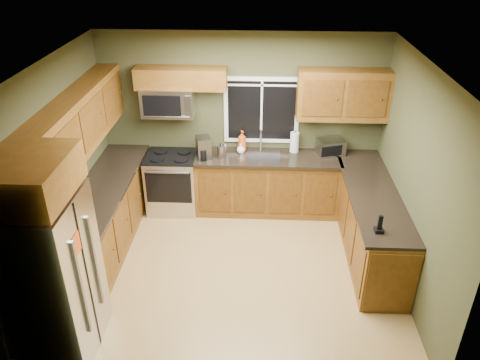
# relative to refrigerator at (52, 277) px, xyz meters

# --- Properties ---
(floor) EXTENTS (4.20, 4.20, 0.00)m
(floor) POSITION_rel_refrigerator_xyz_m (1.74, 1.30, -0.90)
(floor) COLOR #9C7A45
(floor) RESTS_ON ground
(ceiling) EXTENTS (4.20, 4.20, 0.00)m
(ceiling) POSITION_rel_refrigerator_xyz_m (1.74, 1.30, 1.80)
(ceiling) COLOR white
(ceiling) RESTS_ON back_wall
(back_wall) EXTENTS (4.20, 0.00, 4.20)m
(back_wall) POSITION_rel_refrigerator_xyz_m (1.74, 3.10, 0.45)
(back_wall) COLOR #3D3F24
(back_wall) RESTS_ON ground
(front_wall) EXTENTS (4.20, 0.00, 4.20)m
(front_wall) POSITION_rel_refrigerator_xyz_m (1.74, -0.50, 0.45)
(front_wall) COLOR #3D3F24
(front_wall) RESTS_ON ground
(left_wall) EXTENTS (0.00, 3.60, 3.60)m
(left_wall) POSITION_rel_refrigerator_xyz_m (-0.36, 1.30, 0.45)
(left_wall) COLOR #3D3F24
(left_wall) RESTS_ON ground
(right_wall) EXTENTS (0.00, 3.60, 3.60)m
(right_wall) POSITION_rel_refrigerator_xyz_m (3.84, 1.30, 0.45)
(right_wall) COLOR #3D3F24
(right_wall) RESTS_ON ground
(window) EXTENTS (1.12, 0.03, 1.02)m
(window) POSITION_rel_refrigerator_xyz_m (2.04, 3.08, 0.65)
(window) COLOR white
(window) RESTS_ON back_wall
(base_cabinets_left) EXTENTS (0.60, 2.65, 0.90)m
(base_cabinets_left) POSITION_rel_refrigerator_xyz_m (-0.06, 1.78, -0.45)
(base_cabinets_left) COLOR brown
(base_cabinets_left) RESTS_ON ground
(countertop_left) EXTENTS (0.65, 2.65, 0.04)m
(countertop_left) POSITION_rel_refrigerator_xyz_m (-0.04, 1.78, 0.02)
(countertop_left) COLOR black
(countertop_left) RESTS_ON base_cabinets_left
(base_cabinets_back) EXTENTS (2.17, 0.60, 0.90)m
(base_cabinets_back) POSITION_rel_refrigerator_xyz_m (2.15, 2.80, -0.45)
(base_cabinets_back) COLOR brown
(base_cabinets_back) RESTS_ON ground
(countertop_back) EXTENTS (2.17, 0.65, 0.04)m
(countertop_back) POSITION_rel_refrigerator_xyz_m (2.15, 2.78, 0.02)
(countertop_back) COLOR black
(countertop_back) RESTS_ON base_cabinets_back
(base_cabinets_peninsula) EXTENTS (0.60, 2.52, 0.90)m
(base_cabinets_peninsula) POSITION_rel_refrigerator_xyz_m (3.54, 1.84, -0.45)
(base_cabinets_peninsula) COLOR brown
(base_cabinets_peninsula) RESTS_ON ground
(countertop_peninsula) EXTENTS (0.65, 2.50, 0.04)m
(countertop_peninsula) POSITION_rel_refrigerator_xyz_m (3.51, 1.85, 0.02)
(countertop_peninsula) COLOR black
(countertop_peninsula) RESTS_ON base_cabinets_peninsula
(upper_cabinets_left) EXTENTS (0.33, 2.65, 0.72)m
(upper_cabinets_left) POSITION_rel_refrigerator_xyz_m (-0.20, 1.78, 0.96)
(upper_cabinets_left) COLOR brown
(upper_cabinets_left) RESTS_ON left_wall
(upper_cabinets_back_left) EXTENTS (1.30, 0.33, 0.30)m
(upper_cabinets_back_left) POSITION_rel_refrigerator_xyz_m (0.89, 2.94, 1.17)
(upper_cabinets_back_left) COLOR brown
(upper_cabinets_back_left) RESTS_ON back_wall
(upper_cabinets_back_right) EXTENTS (1.30, 0.33, 0.72)m
(upper_cabinets_back_right) POSITION_rel_refrigerator_xyz_m (3.19, 2.94, 0.96)
(upper_cabinets_back_right) COLOR brown
(upper_cabinets_back_right) RESTS_ON back_wall
(upper_cabinet_over_fridge) EXTENTS (0.72, 0.90, 0.38)m
(upper_cabinet_over_fridge) POSITION_rel_refrigerator_xyz_m (-0.00, 0.00, 1.13)
(upper_cabinet_over_fridge) COLOR brown
(upper_cabinet_over_fridge) RESTS_ON left_wall
(refrigerator) EXTENTS (0.74, 0.90, 1.80)m
(refrigerator) POSITION_rel_refrigerator_xyz_m (0.00, 0.00, 0.00)
(refrigerator) COLOR #B7B7BC
(refrigerator) RESTS_ON ground
(range) EXTENTS (0.76, 0.69, 0.94)m
(range) POSITION_rel_refrigerator_xyz_m (0.69, 2.77, -0.43)
(range) COLOR #B7B7BC
(range) RESTS_ON ground
(microwave) EXTENTS (0.76, 0.41, 0.42)m
(microwave) POSITION_rel_refrigerator_xyz_m (0.69, 2.91, 0.83)
(microwave) COLOR #B7B7BC
(microwave) RESTS_ON back_wall
(sink) EXTENTS (0.60, 0.42, 0.36)m
(sink) POSITION_rel_refrigerator_xyz_m (2.04, 2.79, 0.05)
(sink) COLOR slate
(sink) RESTS_ON countertop_back
(toaster_oven) EXTENTS (0.45, 0.40, 0.24)m
(toaster_oven) POSITION_rel_refrigerator_xyz_m (3.09, 2.91, 0.16)
(toaster_oven) COLOR #B7B7BC
(toaster_oven) RESTS_ON countertop_back
(coffee_maker) EXTENTS (0.26, 0.31, 0.33)m
(coffee_maker) POSITION_rel_refrigerator_xyz_m (1.20, 2.69, 0.19)
(coffee_maker) COLOR slate
(coffee_maker) RESTS_ON countertop_back
(kettle) EXTENTS (0.17, 0.17, 0.25)m
(kettle) POSITION_rel_refrigerator_xyz_m (1.47, 2.71, 0.15)
(kettle) COLOR #B7B7BC
(kettle) RESTS_ON countertop_back
(paper_towel_roll) EXTENTS (0.15, 0.15, 0.34)m
(paper_towel_roll) POSITION_rel_refrigerator_xyz_m (2.55, 2.98, 0.19)
(paper_towel_roll) COLOR white
(paper_towel_roll) RESTS_ON countertop_back
(soap_bottle_a) EXTENTS (0.17, 0.17, 0.33)m
(soap_bottle_a) POSITION_rel_refrigerator_xyz_m (1.76, 2.96, 0.20)
(soap_bottle_a) COLOR #E34C15
(soap_bottle_a) RESTS_ON countertop_back
(soap_bottle_c) EXTENTS (0.15, 0.15, 0.15)m
(soap_bottle_c) POSITION_rel_refrigerator_xyz_m (1.74, 2.89, 0.11)
(soap_bottle_c) COLOR white
(soap_bottle_c) RESTS_ON countertop_back
(cordless_phone) EXTENTS (0.10, 0.10, 0.22)m
(cordless_phone) POSITION_rel_refrigerator_xyz_m (3.39, 0.90, 0.10)
(cordless_phone) COLOR black
(cordless_phone) RESTS_ON countertop_peninsula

